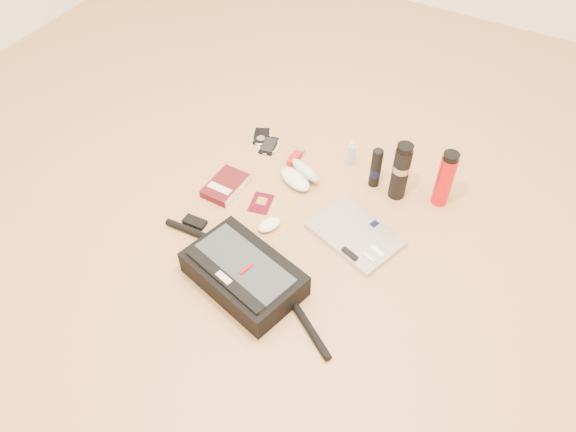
{
  "coord_description": "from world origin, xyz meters",
  "views": [
    {
      "loc": [
        0.69,
        -1.23,
        1.67
      ],
      "look_at": [
        -0.01,
        0.03,
        0.06
      ],
      "focal_mm": 35.0,
      "sensor_mm": 36.0,
      "label": 1
    }
  ],
  "objects_px": {
    "thermos_red": "(445,179)",
    "thermos_black": "(401,171)",
    "book": "(226,186)",
    "messenger_bag": "(243,273)",
    "laptop": "(355,234)"
  },
  "relations": [
    {
      "from": "messenger_bag",
      "to": "thermos_red",
      "type": "bearing_deg",
      "value": 71.88
    },
    {
      "from": "book",
      "to": "thermos_red",
      "type": "relative_size",
      "value": 0.76
    },
    {
      "from": "messenger_bag",
      "to": "laptop",
      "type": "bearing_deg",
      "value": 71.62
    },
    {
      "from": "messenger_bag",
      "to": "book",
      "type": "height_order",
      "value": "messenger_bag"
    },
    {
      "from": "laptop",
      "to": "book",
      "type": "bearing_deg",
      "value": -158.59
    },
    {
      "from": "book",
      "to": "thermos_red",
      "type": "height_order",
      "value": "thermos_red"
    },
    {
      "from": "messenger_bag",
      "to": "thermos_red",
      "type": "relative_size",
      "value": 3.22
    },
    {
      "from": "messenger_bag",
      "to": "laptop",
      "type": "height_order",
      "value": "messenger_bag"
    },
    {
      "from": "laptop",
      "to": "book",
      "type": "distance_m",
      "value": 0.58
    },
    {
      "from": "messenger_bag",
      "to": "thermos_black",
      "type": "height_order",
      "value": "thermos_black"
    },
    {
      "from": "book",
      "to": "thermos_red",
      "type": "distance_m",
      "value": 0.89
    },
    {
      "from": "laptop",
      "to": "thermos_black",
      "type": "distance_m",
      "value": 0.32
    },
    {
      "from": "laptop",
      "to": "thermos_black",
      "type": "height_order",
      "value": "thermos_black"
    },
    {
      "from": "book",
      "to": "laptop",
      "type": "bearing_deg",
      "value": 4.02
    },
    {
      "from": "thermos_red",
      "to": "thermos_black",
      "type": "bearing_deg",
      "value": -163.21
    }
  ]
}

